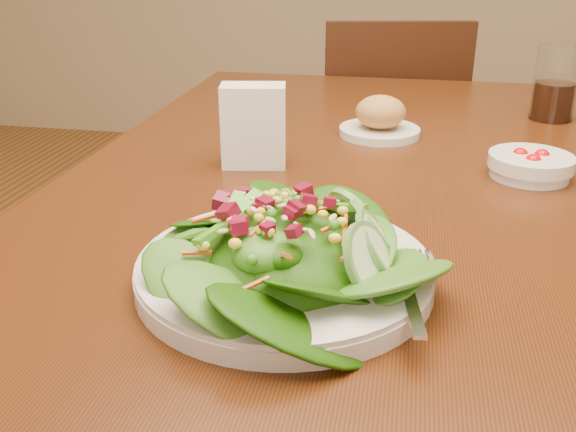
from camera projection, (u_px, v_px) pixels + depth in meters
name	position (u px, v px, depth m)	size (l,w,h in m)	color
dining_table	(360.00, 224.00, 1.06)	(0.90, 1.40, 0.75)	#421F0D
chair_far	(384.00, 160.00, 1.92)	(0.48, 0.49, 0.88)	black
salad_plate	(294.00, 254.00, 0.67)	(0.31, 0.31, 0.09)	silver
bread_plate	(380.00, 119.00, 1.16)	(0.15, 0.15, 0.07)	silver
tomato_bowl	(530.00, 165.00, 0.97)	(0.13, 0.13, 0.04)	silver
drinking_glass	(555.00, 88.00, 1.25)	(0.08, 0.08, 0.15)	silver
napkin_holder	(254.00, 124.00, 1.00)	(0.11, 0.07, 0.13)	white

